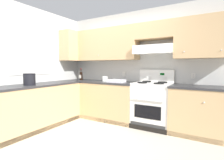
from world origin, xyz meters
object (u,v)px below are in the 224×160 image
(bucket, at_px, (29,79))
(wine_bottle, at_px, (81,75))
(paper_towel_roll, at_px, (105,79))
(stove, at_px, (152,104))
(bowl, at_px, (116,81))

(bucket, bearing_deg, wine_bottle, 90.09)
(paper_towel_roll, bearing_deg, stove, -1.49)
(stove, distance_m, bucket, 2.50)
(wine_bottle, height_order, paper_towel_roll, wine_bottle)
(stove, xyz_separation_m, paper_towel_roll, (-1.20, 0.03, 0.49))
(stove, distance_m, bowl, 0.93)
(bucket, bearing_deg, stove, 36.92)
(bowl, bearing_deg, paper_towel_roll, 163.07)
(wine_bottle, xyz_separation_m, bucket, (0.00, -1.50, -0.00))
(stove, height_order, bucket, stove)
(bucket, xyz_separation_m, paper_towel_roll, (0.75, 1.49, -0.06))
(stove, bearing_deg, wine_bottle, 179.08)
(bowl, xyz_separation_m, paper_towel_roll, (-0.39, 0.12, 0.04))
(wine_bottle, relative_size, bowl, 0.82)
(bowl, relative_size, paper_towel_roll, 2.78)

